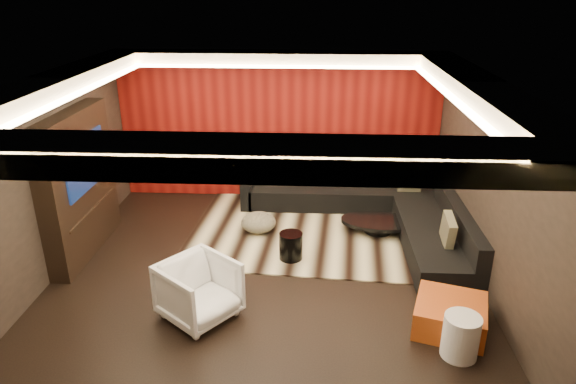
# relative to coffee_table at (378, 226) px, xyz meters

# --- Properties ---
(floor) EXTENTS (6.00, 6.00, 0.02)m
(floor) POSITION_rel_coffee_table_xyz_m (-1.77, -1.44, -0.13)
(floor) COLOR black
(floor) RESTS_ON ground
(ceiling) EXTENTS (6.00, 6.00, 0.02)m
(ceiling) POSITION_rel_coffee_table_xyz_m (-1.77, -1.44, 2.69)
(ceiling) COLOR silver
(ceiling) RESTS_ON ground
(wall_back) EXTENTS (6.00, 0.02, 2.80)m
(wall_back) POSITION_rel_coffee_table_xyz_m (-1.77, 1.57, 1.28)
(wall_back) COLOR black
(wall_back) RESTS_ON ground
(wall_left) EXTENTS (0.02, 6.00, 2.80)m
(wall_left) POSITION_rel_coffee_table_xyz_m (-4.78, -1.44, 1.28)
(wall_left) COLOR black
(wall_left) RESTS_ON ground
(wall_right) EXTENTS (0.02, 6.00, 2.80)m
(wall_right) POSITION_rel_coffee_table_xyz_m (1.24, -1.44, 1.28)
(wall_right) COLOR black
(wall_right) RESTS_ON ground
(red_feature_wall) EXTENTS (5.98, 0.05, 2.78)m
(red_feature_wall) POSITION_rel_coffee_table_xyz_m (-1.77, 1.53, 1.28)
(red_feature_wall) COLOR #6B0C0A
(red_feature_wall) RESTS_ON ground
(soffit_back) EXTENTS (6.00, 0.60, 0.22)m
(soffit_back) POSITION_rel_coffee_table_xyz_m (-1.77, 1.26, 2.57)
(soffit_back) COLOR silver
(soffit_back) RESTS_ON ground
(soffit_front) EXTENTS (6.00, 0.60, 0.22)m
(soffit_front) POSITION_rel_coffee_table_xyz_m (-1.77, -4.14, 2.57)
(soffit_front) COLOR silver
(soffit_front) RESTS_ON ground
(soffit_left) EXTENTS (0.60, 4.80, 0.22)m
(soffit_left) POSITION_rel_coffee_table_xyz_m (-4.47, -1.44, 2.57)
(soffit_left) COLOR silver
(soffit_left) RESTS_ON ground
(soffit_right) EXTENTS (0.60, 4.80, 0.22)m
(soffit_right) POSITION_rel_coffee_table_xyz_m (0.93, -1.44, 2.57)
(soffit_right) COLOR silver
(soffit_right) RESTS_ON ground
(cove_back) EXTENTS (4.80, 0.08, 0.04)m
(cove_back) POSITION_rel_coffee_table_xyz_m (-1.77, 0.92, 2.48)
(cove_back) COLOR #FFD899
(cove_back) RESTS_ON ground
(cove_front) EXTENTS (4.80, 0.08, 0.04)m
(cove_front) POSITION_rel_coffee_table_xyz_m (-1.77, -3.80, 2.48)
(cove_front) COLOR #FFD899
(cove_front) RESTS_ON ground
(cove_left) EXTENTS (0.08, 4.80, 0.04)m
(cove_left) POSITION_rel_coffee_table_xyz_m (-4.13, -1.44, 2.48)
(cove_left) COLOR #FFD899
(cove_left) RESTS_ON ground
(cove_right) EXTENTS (0.08, 4.80, 0.04)m
(cove_right) POSITION_rel_coffee_table_xyz_m (0.59, -1.44, 2.48)
(cove_right) COLOR #FFD899
(cove_right) RESTS_ON ground
(tv_surround) EXTENTS (0.30, 2.00, 2.20)m
(tv_surround) POSITION_rel_coffee_table_xyz_m (-4.62, -0.84, 0.98)
(tv_surround) COLOR black
(tv_surround) RESTS_ON ground
(tv_screen) EXTENTS (0.04, 1.30, 0.80)m
(tv_screen) POSITION_rel_coffee_table_xyz_m (-4.46, -0.84, 1.33)
(tv_screen) COLOR black
(tv_screen) RESTS_ON ground
(tv_shelf) EXTENTS (0.04, 1.60, 0.04)m
(tv_shelf) POSITION_rel_coffee_table_xyz_m (-4.46, -0.84, 0.58)
(tv_shelf) COLOR black
(tv_shelf) RESTS_ON ground
(rug) EXTENTS (4.20, 3.28, 0.02)m
(rug) POSITION_rel_coffee_table_xyz_m (-1.11, -0.01, -0.11)
(rug) COLOR beige
(rug) RESTS_ON floor
(coffee_table) EXTENTS (1.39, 1.39, 0.21)m
(coffee_table) POSITION_rel_coffee_table_xyz_m (0.00, 0.00, 0.00)
(coffee_table) COLOR black
(coffee_table) RESTS_ON rug
(drum_stool) EXTENTS (0.41, 0.41, 0.42)m
(drum_stool) POSITION_rel_coffee_table_xyz_m (-1.42, -0.98, 0.10)
(drum_stool) COLOR black
(drum_stool) RESTS_ON rug
(striped_pouf) EXTENTS (0.60, 0.60, 0.32)m
(striped_pouf) POSITION_rel_coffee_table_xyz_m (-2.00, -0.10, 0.06)
(striped_pouf) COLOR beige
(striped_pouf) RESTS_ON rug
(white_side_table) EXTENTS (0.50, 0.50, 0.51)m
(white_side_table) POSITION_rel_coffee_table_xyz_m (0.58, -3.05, 0.13)
(white_side_table) COLOR white
(white_side_table) RESTS_ON floor
(orange_ottoman) EXTENTS (1.02, 1.02, 0.36)m
(orange_ottoman) POSITION_rel_coffee_table_xyz_m (0.59, -2.55, 0.06)
(orange_ottoman) COLOR #AC3716
(orange_ottoman) RESTS_ON floor
(armchair) EXTENTS (1.17, 1.17, 0.77)m
(armchair) POSITION_rel_coffee_table_xyz_m (-2.48, -2.49, 0.26)
(armchair) COLOR white
(armchair) RESTS_ON floor
(sectional_sofa) EXTENTS (3.65, 3.50, 0.75)m
(sectional_sofa) POSITION_rel_coffee_table_xyz_m (-0.03, 0.42, 0.14)
(sectional_sofa) COLOR black
(sectional_sofa) RESTS_ON floor
(throw_pillows) EXTENTS (3.11, 2.73, 0.50)m
(throw_pillows) POSITION_rel_coffee_table_xyz_m (-0.17, 0.34, 0.50)
(throw_pillows) COLOR beige
(throw_pillows) RESTS_ON sectional_sofa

